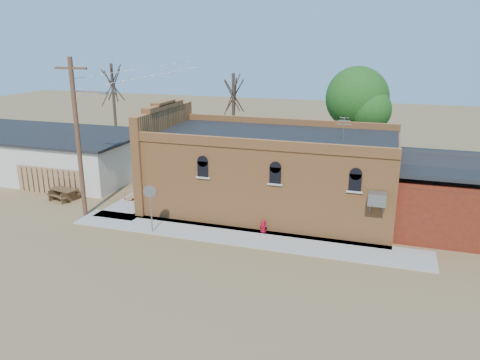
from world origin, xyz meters
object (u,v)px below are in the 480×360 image
(fire_hydrant, at_px, (263,226))
(picnic_table, at_px, (64,193))
(brick_bar, at_px, (267,172))
(utility_pole, at_px, (78,135))
(trash_barrel, at_px, (145,186))
(stop_sign, at_px, (150,196))

(fire_hydrant, distance_m, picnic_table, 13.62)
(fire_hydrant, xyz_separation_m, picnic_table, (-13.57, 1.25, 0.07))
(brick_bar, distance_m, utility_pole, 10.96)
(brick_bar, distance_m, trash_barrel, 8.73)
(stop_sign, relative_size, picnic_table, 1.28)
(brick_bar, bearing_deg, picnic_table, -169.16)
(utility_pole, relative_size, stop_sign, 3.44)
(utility_pole, relative_size, trash_barrel, 11.26)
(fire_hydrant, distance_m, trash_barrel, 10.22)
(stop_sign, height_order, picnic_table, stop_sign)
(trash_barrel, bearing_deg, utility_pole, -104.85)
(trash_barrel, distance_m, picnic_table, 5.15)
(brick_bar, relative_size, trash_barrel, 20.52)
(fire_hydrant, bearing_deg, brick_bar, 116.62)
(brick_bar, distance_m, stop_sign, 7.30)
(utility_pole, distance_m, fire_hydrant, 11.47)
(utility_pole, height_order, stop_sign, utility_pole)
(picnic_table, bearing_deg, fire_hydrant, 8.02)
(picnic_table, bearing_deg, stop_sign, -7.68)
(trash_barrel, bearing_deg, fire_hydrant, -24.16)
(fire_hydrant, bearing_deg, utility_pole, -162.47)
(brick_bar, height_order, trash_barrel, brick_bar)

